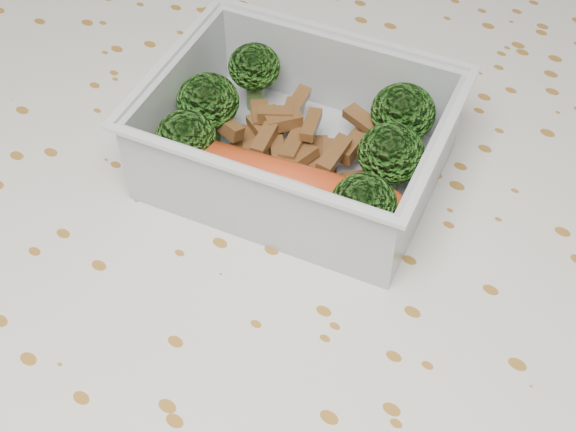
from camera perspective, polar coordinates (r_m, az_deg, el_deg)
The scene contains 6 objects.
dining_table at distance 0.52m, azimuth 0.38°, elevation -7.56°, with size 1.40×0.90×0.75m.
tablecloth at distance 0.48m, azimuth 0.41°, elevation -4.25°, with size 1.46×0.96×0.19m.
lunch_container at distance 0.47m, azimuth 0.68°, elevation 4.98°, with size 0.19×0.16×0.06m.
broccoli_florets at distance 0.46m, azimuth 1.30°, elevation 6.12°, with size 0.16×0.13×0.05m.
meat_pile at distance 0.48m, azimuth 0.73°, elevation 5.20°, with size 0.10×0.08×0.03m.
sausage at distance 0.45m, azimuth -0.69°, elevation 2.40°, with size 0.15×0.06×0.03m.
Camera 1 is at (0.17, -0.24, 1.10)m, focal length 50.00 mm.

